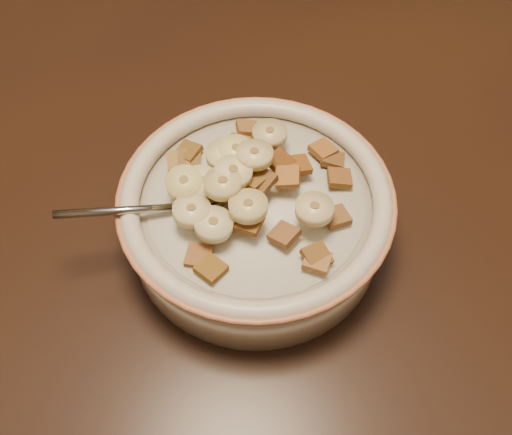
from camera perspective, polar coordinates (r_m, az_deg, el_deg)
floor at (r=1.30m, az=-3.57°, el=-18.38°), size 4.00×4.50×0.10m
table at (r=0.60m, az=-7.37°, el=3.58°), size 1.40×0.91×0.04m
cereal_bowl at (r=0.51m, az=0.00°, el=-0.19°), size 0.23×0.23×0.05m
milk at (r=0.49m, az=0.00°, el=1.63°), size 0.19×0.19×0.00m
spoon at (r=0.48m, az=-4.23°, el=1.29°), size 0.07×0.06×0.01m
cereal_square_0 at (r=0.49m, az=2.39°, el=5.64°), size 0.02×0.02×0.01m
cereal_square_1 at (r=0.48m, az=3.18°, el=4.08°), size 0.03×0.03×0.01m
cereal_square_2 at (r=0.52m, az=-6.81°, el=6.55°), size 0.03×0.03×0.01m
cereal_square_3 at (r=0.45m, az=6.14°, el=-4.34°), size 0.03×0.03×0.01m
cereal_square_4 at (r=0.52m, az=7.67°, el=5.80°), size 0.03×0.03×0.01m
cereal_square_5 at (r=0.52m, az=-1.84°, el=7.41°), size 0.03×0.03×0.01m
cereal_square_6 at (r=0.51m, az=-6.71°, el=5.72°), size 0.03×0.03×0.01m
cereal_square_7 at (r=0.48m, az=-3.04°, el=4.48°), size 0.03×0.03×0.01m
cereal_square_8 at (r=0.46m, az=-4.64°, el=-0.66°), size 0.03×0.03×0.01m
cereal_square_9 at (r=0.47m, az=0.56°, el=3.75°), size 0.02×0.02×0.01m
cereal_square_10 at (r=0.51m, az=-7.72°, el=5.57°), size 0.03×0.03×0.01m
cereal_square_11 at (r=0.45m, az=-4.53°, el=-5.13°), size 0.02×0.02×0.01m
cereal_square_12 at (r=0.49m, az=4.23°, el=5.26°), size 0.03×0.03×0.01m
cereal_square_13 at (r=0.45m, az=-5.74°, el=-3.85°), size 0.03×0.03×0.01m
cereal_square_14 at (r=0.52m, az=6.71°, el=6.75°), size 0.02×0.02×0.01m
cereal_square_15 at (r=0.50m, az=8.36°, el=3.94°), size 0.03×0.03×0.01m
cereal_square_16 at (r=0.53m, az=-0.83°, el=8.91°), size 0.03×0.03×0.01m
cereal_square_17 at (r=0.45m, az=-0.68°, el=-0.45°), size 0.03×0.03×0.01m
cereal_square_18 at (r=0.45m, az=6.11°, el=-3.87°), size 0.02×0.02×0.01m
cereal_square_19 at (r=0.49m, az=-6.29°, el=3.69°), size 0.03×0.03×0.01m
cereal_square_20 at (r=0.47m, az=-0.33°, el=3.85°), size 0.02×0.02×0.01m
cereal_square_21 at (r=0.45m, az=2.82°, el=-1.71°), size 0.02×0.03×0.01m
cereal_square_22 at (r=0.48m, az=-4.76°, el=2.66°), size 0.02×0.02×0.01m
cereal_square_23 at (r=0.46m, az=-3.93°, el=-1.11°), size 0.02×0.02×0.01m
cereal_square_24 at (r=0.47m, az=8.01°, el=0.06°), size 0.02×0.03×0.01m
cereal_square_25 at (r=0.53m, az=1.12°, el=8.58°), size 0.03×0.03×0.01m
banana_slice_0 at (r=0.47m, az=-5.56°, el=3.47°), size 0.04×0.04×0.01m
banana_slice_1 at (r=0.51m, az=1.39°, el=8.37°), size 0.04×0.04×0.01m
banana_slice_2 at (r=0.45m, az=5.86°, el=0.86°), size 0.04×0.04×0.01m
banana_slice_3 at (r=0.49m, az=-1.98°, el=6.67°), size 0.04×0.04×0.01m
banana_slice_4 at (r=0.45m, az=-0.78°, el=1.13°), size 0.04×0.04×0.01m
banana_slice_5 at (r=0.47m, az=-0.16°, el=6.29°), size 0.04×0.04×0.01m
banana_slice_6 at (r=0.45m, az=-4.26°, el=-0.69°), size 0.04×0.04×0.01m
banana_slice_7 at (r=0.46m, az=-6.44°, el=0.64°), size 0.04×0.04×0.01m
banana_slice_8 at (r=0.47m, az=-7.19°, el=3.43°), size 0.04×0.04×0.01m
banana_slice_9 at (r=0.49m, az=-3.24°, el=6.31°), size 0.04×0.04×0.01m
banana_slice_10 at (r=0.46m, az=-2.27°, el=4.54°), size 0.03×0.03×0.01m
banana_slice_11 at (r=0.46m, az=-3.33°, el=3.42°), size 0.04×0.04×0.01m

